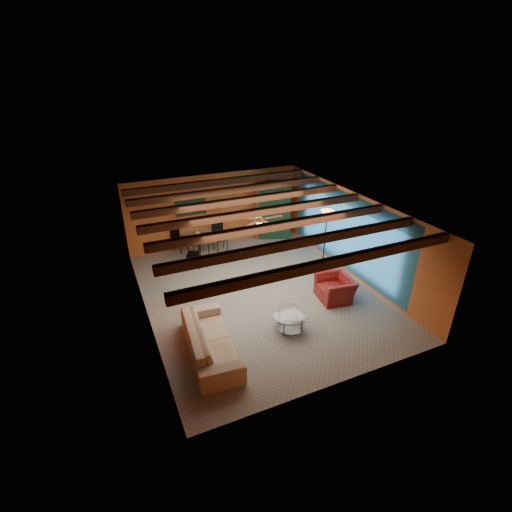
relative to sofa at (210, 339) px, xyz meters
name	(u,v)px	position (x,y,z in m)	size (l,w,h in m)	color
room	(257,218)	(2.13, 2.06, 1.98)	(6.52, 8.01, 2.71)	gray
sofa	(210,339)	(0.00, 0.00, 0.00)	(2.58, 1.01, 0.75)	tan
armchair	(335,288)	(4.04, 0.78, -0.03)	(1.06, 0.93, 0.69)	maroon
coffee_table	(290,321)	(2.15, 0.02, -0.14)	(0.94, 0.94, 0.48)	white
dining_table	(198,241)	(1.17, 5.08, 0.21)	(2.24, 2.24, 1.16)	silver
armoire	(271,211)	(4.33, 5.65, 0.68)	(1.20, 0.59, 2.11)	maroon
floor_lamp	(325,240)	(4.78, 2.54, 0.65)	(0.42, 0.42, 2.05)	black
ceiling_fan	(259,219)	(2.13, 1.95, 1.98)	(1.50, 1.50, 0.44)	#472614
painting	(191,206)	(1.23, 5.91, 1.27)	(1.05, 0.03, 0.65)	black
potted_plant	(272,179)	(4.33, 5.65, 1.95)	(0.40, 0.35, 0.44)	#26661E
vase	(196,224)	(1.17, 5.08, 0.88)	(0.17, 0.17, 0.18)	orange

